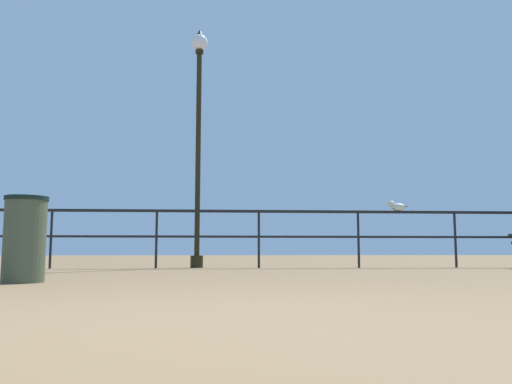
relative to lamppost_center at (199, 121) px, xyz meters
name	(u,v)px	position (x,y,z in m)	size (l,w,h in m)	color
ground_plane	(168,330)	(0.21, -7.30, -2.72)	(60.00, 60.00, 0.00)	brown
pier_railing	(208,225)	(0.21, -0.25, -1.96)	(20.04, 0.05, 1.04)	black
lamppost_center	(199,121)	(0.00, 0.00, 0.00)	(0.31, 0.31, 4.52)	black
seagull_on_rail	(397,206)	(3.67, -0.25, -1.60)	(0.39, 0.23, 0.19)	silver
trash_bin	(25,239)	(-1.52, -4.18, -2.30)	(0.42, 0.42, 0.85)	#3F4834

